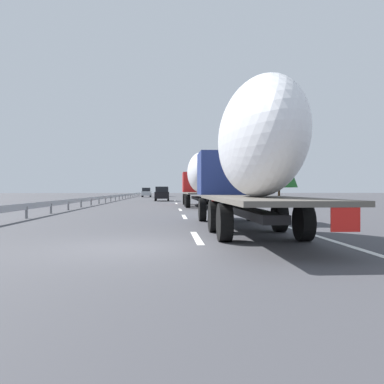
{
  "coord_description": "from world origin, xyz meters",
  "views": [
    {
      "loc": [
        -9.66,
        -0.97,
        1.41
      ],
      "look_at": [
        20.34,
        -2.75,
        1.25
      ],
      "focal_mm": 37.22,
      "sensor_mm": 36.0,
      "label": 1
    }
  ],
  "objects_px": {
    "car_black_suv": "(162,194)",
    "car_white_van": "(165,192)",
    "car_silver_hatch": "(146,192)",
    "truck_lead": "(200,177)",
    "truck_trailing": "(249,154)",
    "road_sign": "(210,183)"
  },
  "relations": [
    {
      "from": "truck_lead",
      "to": "car_silver_hatch",
      "type": "height_order",
      "value": "truck_lead"
    },
    {
      "from": "truck_trailing",
      "to": "car_black_suv",
      "type": "xyz_separation_m",
      "value": [
        38.0,
        3.45,
        -1.65
      ]
    },
    {
      "from": "truck_lead",
      "to": "car_black_suv",
      "type": "xyz_separation_m",
      "value": [
        17.53,
        3.45,
        -1.57
      ]
    },
    {
      "from": "car_silver_hatch",
      "to": "road_sign",
      "type": "distance_m",
      "value": 25.76
    },
    {
      "from": "car_white_van",
      "to": "road_sign",
      "type": "relative_size",
      "value": 1.34
    },
    {
      "from": "road_sign",
      "to": "truck_lead",
      "type": "bearing_deg",
      "value": 171.71
    },
    {
      "from": "truck_trailing",
      "to": "car_black_suv",
      "type": "bearing_deg",
      "value": 5.19
    },
    {
      "from": "truck_lead",
      "to": "truck_trailing",
      "type": "relative_size",
      "value": 0.97
    },
    {
      "from": "car_white_van",
      "to": "road_sign",
      "type": "xyz_separation_m",
      "value": [
        -32.33,
        -6.58,
        1.38
      ]
    },
    {
      "from": "car_black_suv",
      "to": "car_silver_hatch",
      "type": "height_order",
      "value": "car_silver_hatch"
    },
    {
      "from": "truck_lead",
      "to": "truck_trailing",
      "type": "distance_m",
      "value": 20.47
    },
    {
      "from": "truck_lead",
      "to": "car_white_van",
      "type": "bearing_deg",
      "value": 3.72
    },
    {
      "from": "truck_lead",
      "to": "truck_trailing",
      "type": "xyz_separation_m",
      "value": [
        -20.47,
        0.0,
        0.08
      ]
    },
    {
      "from": "car_black_suv",
      "to": "road_sign",
      "type": "xyz_separation_m",
      "value": [
        3.76,
        -6.55,
        1.41
      ]
    },
    {
      "from": "truck_lead",
      "to": "car_white_van",
      "type": "xyz_separation_m",
      "value": [
        53.62,
        3.48,
        -1.54
      ]
    },
    {
      "from": "car_white_van",
      "to": "car_black_suv",
      "type": "bearing_deg",
      "value": -179.95
    },
    {
      "from": "car_silver_hatch",
      "to": "road_sign",
      "type": "xyz_separation_m",
      "value": [
        -23.68,
        -10.04,
        1.41
      ]
    },
    {
      "from": "truck_lead",
      "to": "road_sign",
      "type": "relative_size",
      "value": 3.75
    },
    {
      "from": "car_black_suv",
      "to": "car_silver_hatch",
      "type": "bearing_deg",
      "value": 7.23
    },
    {
      "from": "car_black_suv",
      "to": "car_white_van",
      "type": "bearing_deg",
      "value": 0.05
    },
    {
      "from": "truck_trailing",
      "to": "car_white_van",
      "type": "bearing_deg",
      "value": 2.69
    },
    {
      "from": "car_white_van",
      "to": "car_silver_hatch",
      "type": "bearing_deg",
      "value": 158.22
    }
  ]
}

